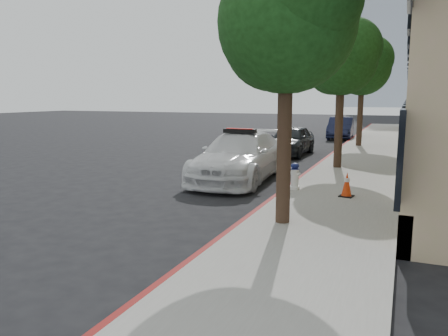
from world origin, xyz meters
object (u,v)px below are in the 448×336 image
(police_car, at_px, (240,156))
(fire_hydrant, at_px, (295,176))
(traffic_cone, at_px, (347,184))
(parked_car_mid, at_px, (291,140))
(parked_car_far, at_px, (341,128))

(police_car, bearing_deg, fire_hydrant, -35.21)
(police_car, distance_m, traffic_cone, 4.20)
(police_car, relative_size, fire_hydrant, 7.32)
(police_car, bearing_deg, parked_car_mid, 87.58)
(parked_car_mid, height_order, fire_hydrant, parked_car_mid)
(traffic_cone, bearing_deg, parked_car_mid, 112.86)
(police_car, distance_m, fire_hydrant, 2.69)
(fire_hydrant, distance_m, traffic_cone, 1.56)
(parked_car_mid, relative_size, parked_car_far, 0.97)
(police_car, xyz_separation_m, parked_car_far, (1.10, 16.50, -0.09))
(parked_car_mid, relative_size, traffic_cone, 6.32)
(police_car, xyz_separation_m, fire_hydrant, (2.25, -1.45, -0.28))
(police_car, height_order, traffic_cone, police_car)
(fire_hydrant, bearing_deg, parked_car_mid, 118.98)
(parked_car_far, xyz_separation_m, traffic_cone, (2.66, -18.35, -0.24))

